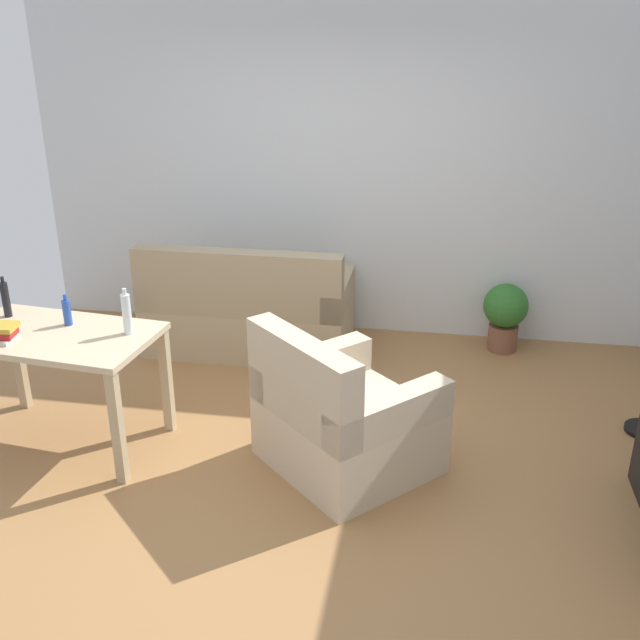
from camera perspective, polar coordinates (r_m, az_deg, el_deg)
ground_plane at (r=4.62m, az=-2.31°, el=-11.03°), size 5.20×4.40×0.02m
wall_rear at (r=6.13m, az=1.78°, el=11.34°), size 5.20×0.10×2.70m
couch at (r=5.99m, az=-5.63°, el=0.54°), size 1.63×0.84×0.92m
desk at (r=4.79m, az=-19.83°, el=-2.19°), size 1.27×0.82×0.76m
potted_plant at (r=6.10m, az=14.26°, el=0.58°), size 0.36×0.36×0.57m
armchair at (r=4.41m, az=1.65°, el=-7.79°), size 1.23×1.23×0.92m
bottle_dark at (r=5.08m, az=-23.35°, el=1.52°), size 0.05×0.05×0.27m
bottle_blue at (r=4.82m, az=-19.16°, el=0.59°), size 0.05×0.05×0.20m
bottle_clear at (r=4.56m, az=-14.86°, el=0.48°), size 0.06×0.06×0.29m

